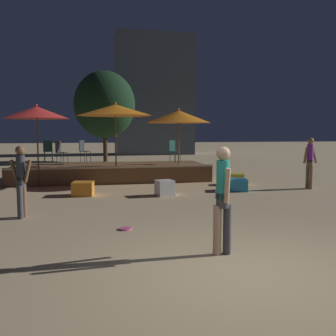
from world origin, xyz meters
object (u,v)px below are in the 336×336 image
at_px(patio_umbrella_1, 179,117).
at_px(cube_seat_3, 165,188).
at_px(cube_seat_0, 237,179).
at_px(bistro_chair_1, 48,149).
at_px(person_0, 310,161).
at_px(frisbee_disc, 125,229).
at_px(patio_umbrella_2, 37,113).
at_px(person_3, 223,197).
at_px(bistro_chair_2, 83,149).
at_px(cube_seat_2, 83,189).
at_px(bistro_chair_3, 173,149).
at_px(bistro_chair_0, 60,150).
at_px(background_tree_1, 105,105).
at_px(person_1, 21,180).
at_px(patio_umbrella_0, 115,110).
at_px(cube_seat_1, 237,185).

distance_m(patio_umbrella_1, cube_seat_3, 3.68).
distance_m(cube_seat_0, bistro_chair_1, 7.63).
bearing_deg(person_0, frisbee_disc, 118.65).
distance_m(patio_umbrella_2, person_3, 9.22).
xyz_separation_m(cube_seat_0, person_3, (-3.13, -7.34, 0.73)).
bearing_deg(person_0, patio_umbrella_1, 56.58).
distance_m(person_3, bistro_chair_2, 10.64).
distance_m(cube_seat_0, cube_seat_2, 5.62).
relative_size(bistro_chair_1, bistro_chair_2, 1.00).
bearing_deg(patio_umbrella_2, bistro_chair_1, 87.51).
relative_size(cube_seat_0, person_0, 0.37).
height_order(bistro_chair_3, frisbee_disc, bistro_chair_3).
distance_m(cube_seat_2, cube_seat_3, 2.49).
bearing_deg(frisbee_disc, person_3, -52.22).
relative_size(person_0, bistro_chair_1, 1.93).
xyz_separation_m(bistro_chair_0, bistro_chair_3, (4.50, 0.15, 0.00)).
relative_size(frisbee_disc, background_tree_1, 0.04).
bearing_deg(cube_seat_2, background_tree_1, 85.38).
relative_size(person_1, bistro_chair_1, 1.81).
bearing_deg(patio_umbrella_1, cube_seat_0, -25.11).
bearing_deg(background_tree_1, patio_umbrella_0, -89.51).
relative_size(patio_umbrella_1, person_1, 1.72).
height_order(patio_umbrella_2, person_1, patio_umbrella_2).
bearing_deg(bistro_chair_2, person_1, -158.65).
bearing_deg(bistro_chair_1, bistro_chair_2, 179.95).
height_order(cube_seat_3, person_0, person_0).
relative_size(cube_seat_0, frisbee_disc, 2.72).
bearing_deg(bistro_chair_0, background_tree_1, 14.89).
bearing_deg(bistro_chair_3, frisbee_disc, -144.72).
xyz_separation_m(cube_seat_3, person_1, (-3.70, -2.30, 0.63)).
xyz_separation_m(patio_umbrella_1, frisbee_disc, (-2.54, -6.48, -2.48)).
distance_m(patio_umbrella_0, cube_seat_3, 3.89).
height_order(person_1, bistro_chair_0, person_1).
xyz_separation_m(cube_seat_3, bistro_chair_0, (-3.39, 3.87, 0.99)).
distance_m(patio_umbrella_1, person_3, 8.50).
relative_size(cube_seat_0, cube_seat_1, 0.85).
bearing_deg(background_tree_1, person_3, -86.08).
relative_size(cube_seat_1, bistro_chair_3, 0.83).
height_order(patio_umbrella_0, patio_umbrella_2, patio_umbrella_0).
bearing_deg(bistro_chair_1, patio_umbrella_2, 85.41).
bearing_deg(cube_seat_0, person_1, -148.67).
relative_size(person_1, bistro_chair_0, 1.81).
relative_size(patio_umbrella_2, bistro_chair_2, 3.21).
relative_size(bistro_chair_0, bistro_chair_3, 1.00).
distance_m(person_3, bistro_chair_3, 9.66).
xyz_separation_m(cube_seat_2, frisbee_disc, (0.94, -4.25, -0.19)).
relative_size(cube_seat_3, bistro_chair_3, 0.64).
relative_size(patio_umbrella_2, bistro_chair_0, 3.21).
height_order(bistro_chair_1, bistro_chair_2, same).
height_order(cube_seat_0, person_0, person_0).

